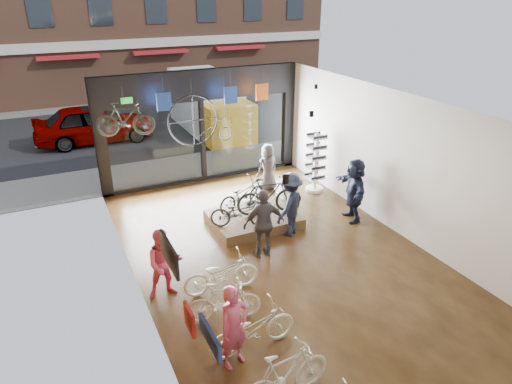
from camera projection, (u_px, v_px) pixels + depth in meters
ground_plane at (287, 263)px, 11.24m from camera, size 7.00×12.00×0.04m
ceiling at (292, 110)px, 9.66m from camera, size 7.00×12.00×0.04m
wall_left at (135, 224)px, 9.07m from camera, size 0.04×12.00×3.80m
wall_right at (407, 168)px, 11.83m from camera, size 0.04×12.00×3.80m
storefront at (202, 127)px, 15.39m from camera, size 7.00×0.26×3.80m
exit_sign at (127, 100)px, 13.87m from camera, size 0.35×0.06×0.18m
street_road at (146, 119)px, 23.58m from camera, size 30.00×18.00×0.02m
sidewalk_near at (194, 166)px, 17.13m from camera, size 30.00×2.40×0.12m
sidewalk_far at (130, 101)px, 26.84m from camera, size 30.00×2.00×0.12m
street_car at (94, 123)px, 19.64m from camera, size 4.92×1.98×1.68m
box_truck at (212, 106)px, 20.63m from camera, size 2.19×6.57×2.59m
floor_bike_1 at (285, 376)px, 7.30m from camera, size 1.75×0.63×1.03m
floor_bike_2 at (253, 329)px, 8.38m from camera, size 1.76×0.66×0.91m
floor_bike_3 at (224, 302)px, 9.11m from camera, size 1.58×0.79×0.91m
floor_bike_4 at (221, 274)px, 10.01m from camera, size 1.75×0.74×0.90m
display_platform at (254, 219)px, 13.00m from camera, size 2.40×1.80×0.30m
display_bike_left at (240, 212)px, 12.14m from camera, size 1.68×1.16×0.84m
display_bike_mid at (268, 196)px, 12.80m from camera, size 1.89×0.83×1.10m
display_bike_right at (242, 195)px, 13.12m from camera, size 1.79×1.08×0.89m
customer_0 at (234, 327)px, 7.90m from camera, size 0.69×0.56×1.63m
customer_1 at (164, 263)px, 9.74m from camera, size 0.83×0.67×1.61m
customer_2 at (264, 223)px, 11.20m from camera, size 1.10×0.56×1.80m
customer_3 at (290, 205)px, 12.17m from camera, size 1.33×1.19×1.79m
customer_4 at (268, 167)px, 15.00m from camera, size 0.83×0.61×1.58m
customer_5 at (354, 190)px, 12.97m from camera, size 0.99×1.81×1.86m
sunglasses_rack at (315, 163)px, 14.82m from camera, size 0.62×0.52×1.97m
wall_merch at (201, 364)px, 6.49m from camera, size 0.40×2.40×2.60m
penny_farthing at (203, 121)px, 13.78m from camera, size 1.96×0.06×1.57m
hung_bike at (125, 119)px, 12.39m from camera, size 1.64×0.86×0.95m
jersey_left at (164, 102)px, 13.70m from camera, size 0.45×0.03×0.55m
jersey_mid at (231, 95)px, 14.55m from camera, size 0.45×0.03×0.55m
jersey_right at (262, 92)px, 14.99m from camera, size 0.45×0.03×0.55m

